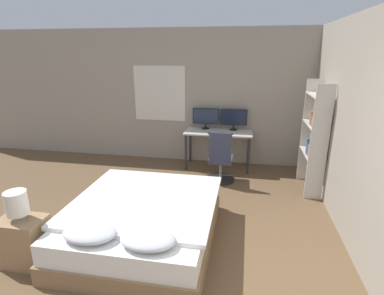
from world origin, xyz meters
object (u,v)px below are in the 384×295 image
(monitor_left, at_px, (206,117))
(computer_mouse, at_px, (231,134))
(desk, at_px, (218,137))
(office_chair, at_px, (220,163))
(monitor_right, at_px, (234,118))
(bedside_lamp, at_px, (17,203))
(nightstand, at_px, (24,241))
(bookshelf, at_px, (315,134))
(keyboard, at_px, (217,133))
(bed, at_px, (144,221))

(monitor_left, relative_size, computer_mouse, 7.54)
(desk, relative_size, office_chair, 1.40)
(desk, bearing_deg, monitor_right, 33.24)
(office_chair, bearing_deg, bedside_lamp, -126.40)
(bedside_lamp, xyz_separation_m, computer_mouse, (2.05, 3.10, 0.03))
(monitor_right, bearing_deg, nightstand, -120.84)
(monitor_right, relative_size, bookshelf, 0.29)
(keyboard, bearing_deg, monitor_left, 127.59)
(bed, bearing_deg, monitor_right, 71.86)
(bed, bearing_deg, bedside_lamp, -150.91)
(keyboard, distance_m, computer_mouse, 0.26)
(bed, relative_size, nightstand, 3.57)
(monitor_right, relative_size, office_chair, 0.56)
(bookshelf, bearing_deg, desk, 153.58)
(bed, xyz_separation_m, computer_mouse, (0.91, 2.47, 0.50))
(desk, distance_m, office_chair, 0.76)
(bed, xyz_separation_m, keyboard, (0.65, 2.47, 0.50))
(bedside_lamp, bearing_deg, desk, 61.41)
(computer_mouse, bearing_deg, bedside_lamp, -123.50)
(keyboard, bearing_deg, desk, 90.00)
(bookshelf, bearing_deg, office_chair, 175.86)
(bedside_lamp, bearing_deg, keyboard, 60.02)
(bed, relative_size, office_chair, 2.06)
(office_chair, bearing_deg, bookshelf, -4.14)
(nightstand, distance_m, keyboard, 3.61)
(nightstand, bearing_deg, monitor_left, 66.48)
(bed, xyz_separation_m, office_chair, (0.76, 1.95, 0.10))
(bedside_lamp, distance_m, desk, 3.74)
(keyboard, bearing_deg, monitor_right, 52.41)
(bed, distance_m, monitor_right, 3.07)
(computer_mouse, bearing_deg, monitor_right, 87.34)
(bed, bearing_deg, bookshelf, 38.96)
(office_chair, bearing_deg, nightstand, -126.40)
(bed, bearing_deg, computer_mouse, 69.74)
(keyboard, height_order, bookshelf, bookshelf)
(bedside_lamp, bearing_deg, monitor_right, 59.16)
(computer_mouse, relative_size, office_chair, 0.07)
(nightstand, xyz_separation_m, computer_mouse, (2.05, 3.10, 0.49))
(desk, height_order, bookshelf, bookshelf)
(nightstand, height_order, bedside_lamp, bedside_lamp)
(monitor_right, xyz_separation_m, computer_mouse, (-0.02, -0.36, -0.23))
(desk, distance_m, computer_mouse, 0.34)
(keyboard, height_order, computer_mouse, computer_mouse)
(nightstand, xyz_separation_m, office_chair, (1.91, 2.58, 0.09))
(desk, bearing_deg, bookshelf, -26.42)
(nightstand, bearing_deg, desk, 61.41)
(monitor_right, bearing_deg, bed, -108.14)
(keyboard, distance_m, office_chair, 0.66)
(monitor_left, distance_m, computer_mouse, 0.69)
(bedside_lamp, bearing_deg, computer_mouse, 56.50)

